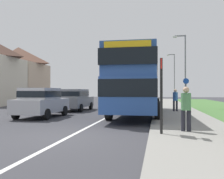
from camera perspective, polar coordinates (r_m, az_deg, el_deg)
ground_plane at (r=8.41m, az=-9.92°, el=-10.74°), size 120.00×120.00×0.00m
lane_marking_centre at (r=16.09m, az=0.07°, el=-5.79°), size 0.14×60.00×0.01m
pavement_near_side at (r=13.90m, az=15.92°, el=-6.39°), size 3.20×68.00×0.12m
double_decker_bus at (r=15.73m, az=5.85°, el=1.88°), size 2.80×10.76×3.70m
parked_car_silver at (r=14.90m, az=-15.94°, el=-2.63°), size 1.97×4.07×1.70m
parked_car_grey at (r=19.64m, az=-8.43°, el=-2.15°), size 1.91×4.47×1.67m
pedestrian_at_stop at (r=9.01m, az=16.67°, el=-3.79°), size 0.34×0.34×1.67m
pedestrian_walking_away at (r=17.99m, az=14.37°, el=-2.12°), size 0.34×0.34×1.67m
bus_stop_sign at (r=8.27m, az=11.28°, el=-0.19°), size 0.09×0.52×2.60m
cycle_route_sign at (r=19.80m, az=16.67°, el=-0.65°), size 0.44×0.08×2.52m
street_lamp_mid at (r=23.02m, az=16.23°, el=5.28°), size 1.14×0.20×6.52m
street_lamp_far at (r=37.85m, az=14.00°, el=3.44°), size 1.14×0.20×7.03m
house_terrace_far_side at (r=33.01m, az=-23.64°, el=3.46°), size 6.41×12.60×7.47m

